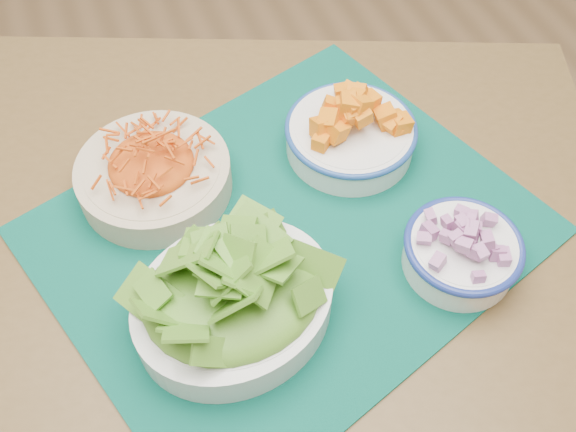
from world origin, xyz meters
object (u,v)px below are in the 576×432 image
(table, at_px, (244,246))
(lettuce_bowl, at_px, (233,296))
(onion_bowl, at_px, (463,248))
(placemat, at_px, (288,230))
(squash_bowl, at_px, (351,129))
(carrot_bowl, at_px, (153,170))

(table, relative_size, lettuce_bowl, 4.27)
(lettuce_bowl, bearing_deg, onion_bowl, -20.30)
(table, height_order, lettuce_bowl, lettuce_bowl)
(placemat, relative_size, squash_bowl, 2.92)
(table, distance_m, carrot_bowl, 0.20)
(lettuce_bowl, xyz_separation_m, onion_bowl, (0.29, -0.03, -0.01))
(carrot_bowl, relative_size, squash_bowl, 1.16)
(placemat, bearing_deg, carrot_bowl, 119.54)
(onion_bowl, bearing_deg, placemat, 144.93)
(placemat, distance_m, onion_bowl, 0.23)
(placemat, height_order, squash_bowl, squash_bowl)
(placemat, relative_size, lettuce_bowl, 2.10)
(table, bearing_deg, lettuce_bowl, -87.64)
(squash_bowl, height_order, onion_bowl, squash_bowl)
(lettuce_bowl, height_order, onion_bowl, lettuce_bowl)
(carrot_bowl, bearing_deg, squash_bowl, -5.60)
(table, bearing_deg, placemat, -35.60)
(squash_bowl, xyz_separation_m, lettuce_bowl, (-0.24, -0.20, 0.01))
(onion_bowl, bearing_deg, table, 138.83)
(onion_bowl, bearing_deg, carrot_bowl, 141.69)
(placemat, bearing_deg, squash_bowl, 19.10)
(placemat, bearing_deg, lettuce_bowl, -155.54)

